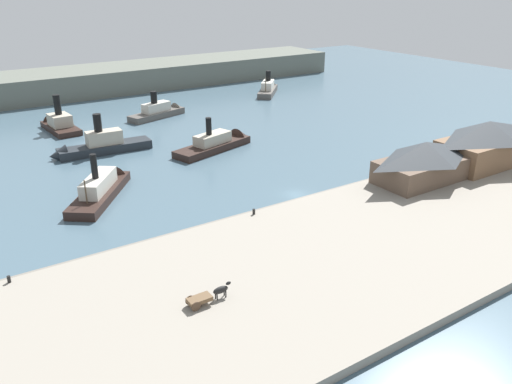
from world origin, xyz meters
TOP-DOWN VIEW (x-y plane):
  - ground_plane at (0.00, 0.00)m, footprint 320.00×320.00m
  - quay_promenade at (0.00, -22.00)m, footprint 110.00×36.00m
  - seawall_edge at (0.00, -3.60)m, footprint 110.00×0.80m
  - ferry_shed_central_terminal at (22.57, -9.70)m, footprint 19.00×9.77m
  - ferry_shed_east_terminal at (40.36, -10.47)m, footprint 21.10×10.64m
  - horse_cart at (-30.50, -22.62)m, footprint 5.74×1.66m
  - mooring_post_east at (-49.26, -4.96)m, footprint 0.44×0.44m
  - mooring_post_west at (-12.35, -4.95)m, footprint 0.44×0.44m
  - ferry_moored_west at (-22.87, 43.40)m, footprint 22.56×5.99m
  - ferry_moored_east at (-24.75, 68.87)m, footprint 6.95×16.85m
  - ferry_outer_harbor at (2.54, 32.00)m, footprint 22.42×11.28m
  - ferry_mid_harbor at (3.05, 66.49)m, footprint 19.19×9.78m
  - ferry_approaching_east at (-28.91, 19.91)m, footprint 16.98×20.05m
  - ferry_departing_north at (46.31, 75.65)m, footprint 15.76×16.59m
  - far_headland at (0.00, 110.00)m, footprint 180.00×24.00m

SIDE VIEW (x-z plane):
  - ground_plane at x=0.00m, z-range 0.00..0.00m
  - seawall_edge at x=0.00m, z-range 0.00..1.00m
  - quay_promenade at x=0.00m, z-range 0.00..1.20m
  - ferry_outer_harbor at x=2.54m, z-range -3.42..6.12m
  - ferry_approaching_east at x=-28.91m, z-range -3.64..6.57m
  - ferry_mid_harbor at x=3.05m, z-range -2.77..5.96m
  - ferry_moored_east at x=-24.75m, z-range -4.02..7.24m
  - mooring_post_east at x=-49.26m, z-range 1.20..2.10m
  - mooring_post_west at x=-12.35m, z-range 1.20..2.10m
  - ferry_departing_north at x=46.31m, z-range -2.72..6.05m
  - ferry_moored_west at x=-22.87m, z-range -3.31..6.87m
  - horse_cart at x=-30.50m, z-range 1.19..3.06m
  - far_headland at x=0.00m, z-range 0.00..8.00m
  - ferry_shed_central_terminal at x=22.57m, z-range 1.26..8.79m
  - ferry_shed_east_terminal at x=40.36m, z-range 1.27..10.28m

